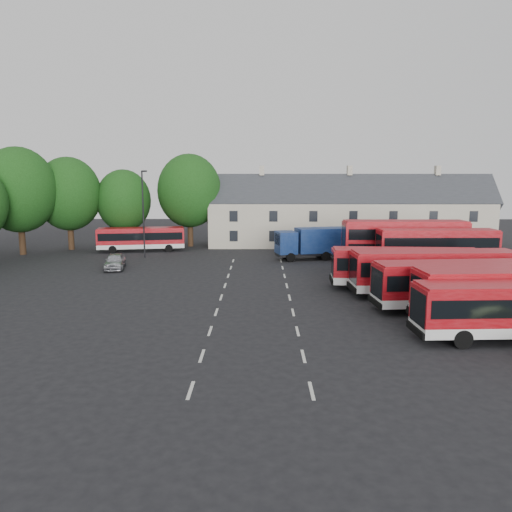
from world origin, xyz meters
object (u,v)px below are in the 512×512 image
at_px(lamppost, 143,212).
at_px(bus_dd_south, 437,250).
at_px(box_truck, 313,242).
at_px(silver_car, 115,261).

bearing_deg(lamppost, bus_dd_south, -19.84).
height_order(box_truck, silver_car, box_truck).
distance_m(box_truck, lamppost, 18.47).
bearing_deg(bus_dd_south, box_truck, 136.44).
bearing_deg(box_truck, lamppost, 163.17).
distance_m(silver_car, lamppost, 8.11).
bearing_deg(bus_dd_south, lamppost, 159.33).
relative_size(bus_dd_south, silver_car, 2.34).
relative_size(box_truck, silver_car, 1.82).
distance_m(bus_dd_south, lamppost, 29.91).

